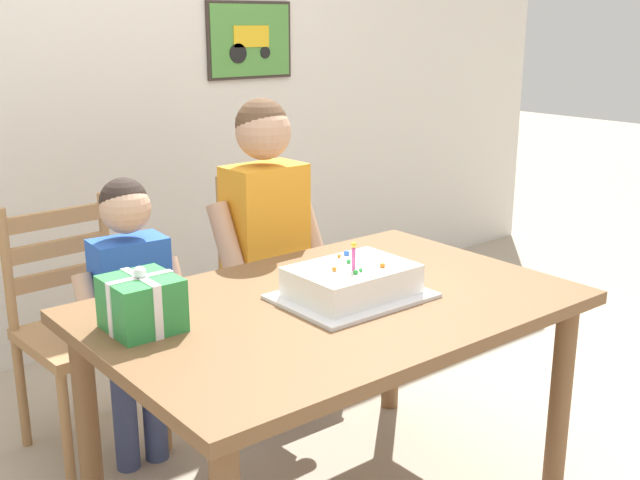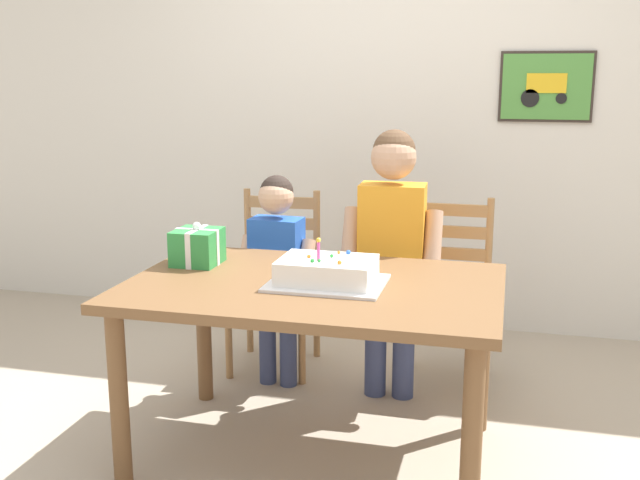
# 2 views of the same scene
# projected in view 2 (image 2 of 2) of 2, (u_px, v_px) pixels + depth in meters

# --- Properties ---
(ground_plane) EXTENTS (20.00, 20.00, 0.00)m
(ground_plane) POSITION_uv_depth(u_px,v_px,m) (314.00, 454.00, 3.06)
(ground_plane) COLOR tan
(back_wall) EXTENTS (6.40, 0.11, 2.60)m
(back_wall) POSITION_uv_depth(u_px,v_px,m) (391.00, 111.00, 4.47)
(back_wall) COLOR silver
(back_wall) RESTS_ON ground
(dining_table) EXTENTS (1.44, 0.96, 0.73)m
(dining_table) POSITION_uv_depth(u_px,v_px,m) (314.00, 305.00, 2.93)
(dining_table) COLOR brown
(dining_table) RESTS_ON ground
(birthday_cake) EXTENTS (0.44, 0.34, 0.19)m
(birthday_cake) POSITION_uv_depth(u_px,v_px,m) (327.00, 272.00, 2.86)
(birthday_cake) COLOR silver
(birthday_cake) RESTS_ON dining_table
(gift_box_red_large) EXTENTS (0.19, 0.20, 0.18)m
(gift_box_red_large) POSITION_uv_depth(u_px,v_px,m) (197.00, 247.00, 3.17)
(gift_box_red_large) COLOR #2D8E42
(gift_box_red_large) RESTS_ON dining_table
(chair_left) EXTENTS (0.44, 0.44, 0.92)m
(chair_left) POSITION_uv_depth(u_px,v_px,m) (276.00, 279.00, 3.92)
(chair_left) COLOR #A87A4C
(chair_left) RESTS_ON ground
(chair_right) EXTENTS (0.42, 0.42, 0.92)m
(chair_right) POSITION_uv_depth(u_px,v_px,m) (446.00, 291.00, 3.71)
(chair_right) COLOR #A87A4C
(chair_right) RESTS_ON ground
(child_older) EXTENTS (0.47, 0.27, 1.28)m
(child_older) POSITION_uv_depth(u_px,v_px,m) (392.00, 238.00, 3.46)
(child_older) COLOR #38426B
(child_older) RESTS_ON ground
(child_younger) EXTENTS (0.39, 0.23, 1.05)m
(child_younger) POSITION_uv_depth(u_px,v_px,m) (277.00, 260.00, 3.62)
(child_younger) COLOR #38426B
(child_younger) RESTS_ON ground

